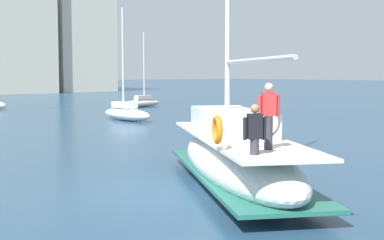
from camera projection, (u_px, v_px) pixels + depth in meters
The scene contains 4 objects.
ground_plane at pixel (180, 195), 14.65m from camera, with size 400.00×400.00×0.00m, color navy.
main_sailboat at pixel (236, 155), 15.73m from camera, with size 6.92×9.50×11.65m.
moored_catamaran at pixel (142, 102), 51.96m from camera, with size 4.55×1.45×7.12m.
moored_ketch_distant at pixel (126, 112), 37.42m from camera, with size 1.30×5.33×7.71m.
Camera 1 is at (-9.09, -11.20, 3.29)m, focal length 50.90 mm.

